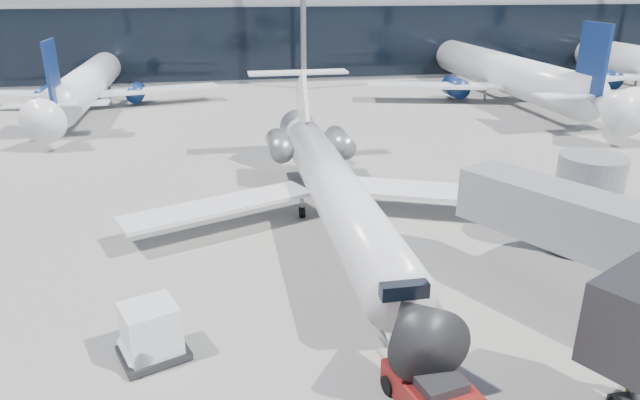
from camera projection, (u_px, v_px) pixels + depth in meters
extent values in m
plane|color=slate|center=(357.00, 277.00, 26.20)|extent=(260.00, 260.00, 0.00)
cube|color=silver|center=(347.00, 258.00, 28.03)|extent=(0.25, 40.00, 0.01)
cube|color=gray|center=(252.00, 35.00, 83.97)|extent=(150.00, 24.00, 10.00)
cube|color=black|center=(259.00, 44.00, 72.92)|extent=(150.00, 0.20, 9.00)
cube|color=gray|center=(610.00, 231.00, 22.27)|extent=(8.22, 12.61, 2.30)
cylinder|color=gray|center=(586.00, 202.00, 28.47)|extent=(3.20, 3.20, 4.80)
cylinder|color=black|center=(579.00, 241.00, 29.25)|extent=(4.00, 4.00, 0.50)
cylinder|color=silver|center=(337.00, 193.00, 29.91)|extent=(2.68, 21.84, 2.68)
cone|color=black|center=(414.00, 322.00, 18.62)|extent=(2.68, 2.78, 2.68)
cone|color=silver|center=(301.00, 133.00, 41.56)|extent=(2.68, 3.57, 2.68)
cube|color=black|center=(400.00, 284.00, 19.88)|extent=(1.69, 1.39, 0.55)
cube|color=silver|center=(219.00, 206.00, 30.57)|extent=(10.63, 6.30, 0.31)
cube|color=silver|center=(436.00, 191.00, 32.62)|extent=(10.63, 6.30, 0.31)
cube|color=silver|center=(303.00, 103.00, 39.78)|extent=(0.25, 4.66, 4.74)
cube|color=silver|center=(298.00, 72.00, 41.04)|extent=(7.15, 1.59, 0.16)
cylinder|color=slate|center=(279.00, 145.00, 37.49)|extent=(1.49, 3.38, 1.49)
cylinder|color=slate|center=(340.00, 142.00, 38.17)|extent=(1.49, 3.38, 1.49)
cylinder|color=black|center=(384.00, 322.00, 22.28)|extent=(0.22, 0.56, 0.56)
cylinder|color=black|center=(302.00, 212.00, 32.66)|extent=(0.30, 0.64, 0.64)
cylinder|color=black|center=(353.00, 209.00, 33.16)|extent=(0.30, 0.64, 0.64)
cylinder|color=slate|center=(385.00, 316.00, 22.18)|extent=(0.18, 0.18, 1.09)
cube|color=#57100C|center=(433.00, 393.00, 18.09)|extent=(2.66, 3.58, 0.91)
cube|color=black|center=(440.00, 383.00, 17.61)|extent=(1.64, 1.48, 0.35)
cylinder|color=slate|center=(397.00, 358.00, 20.07)|extent=(0.66, 2.58, 0.10)
cylinder|color=black|center=(389.00, 385.00, 18.78)|extent=(0.41, 0.69, 0.65)
cylinder|color=black|center=(438.00, 370.00, 19.47)|extent=(0.41, 0.69, 0.65)
imported|color=#AFFC1A|center=(632.00, 374.00, 18.50)|extent=(0.72, 0.64, 1.65)
cube|color=black|center=(154.00, 352.00, 20.59)|extent=(2.83, 2.64, 0.25)
cube|color=white|center=(151.00, 328.00, 20.22)|extent=(2.33, 2.26, 1.82)
cylinder|color=black|center=(134.00, 374.00, 19.59)|extent=(0.19, 0.25, 0.23)
cylinder|color=black|center=(185.00, 357.00, 20.49)|extent=(0.19, 0.25, 0.23)
cylinder|color=black|center=(123.00, 352.00, 20.76)|extent=(0.19, 0.25, 0.23)
cylinder|color=black|center=(172.00, 337.00, 21.66)|extent=(0.19, 0.25, 0.23)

